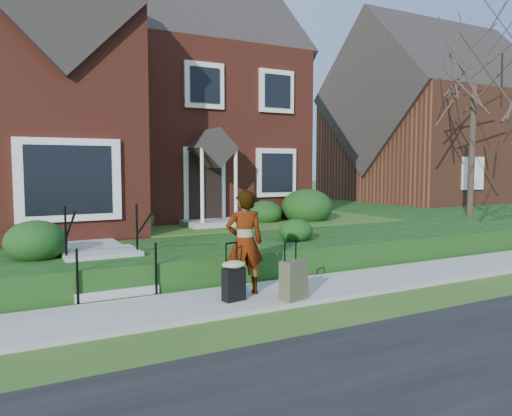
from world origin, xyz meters
TOP-DOWN VIEW (x-y plane):
  - ground at (0.00, 0.00)m, footprint 120.00×120.00m
  - sidewalk at (0.00, 0.00)m, footprint 60.00×1.60m
  - terrace at (4.00, 10.90)m, footprint 44.00×20.00m
  - walkway at (-2.50, 5.00)m, footprint 1.20×6.00m
  - main_house at (-0.21, 9.61)m, footprint 10.40×10.20m
  - neighbour_house at (16.00, 11.00)m, footprint 9.40×8.00m
  - front_steps at (-2.50, 1.84)m, footprint 1.40×2.02m
  - foundation_shrubs at (0.82, 4.74)m, footprint 9.91×4.38m
  - woman at (-0.48, 0.14)m, footprint 0.75×0.59m
  - suitcase_black at (-0.85, -0.18)m, footprint 0.45×0.39m
  - suitcase_olive at (0.06, -0.59)m, footprint 0.51×0.37m
  - tree_gap at (9.98, 3.86)m, footprint 4.84×4.84m

SIDE VIEW (x-z plane):
  - ground at x=0.00m, z-range 0.00..0.00m
  - sidewalk at x=0.00m, z-range 0.00..0.08m
  - terrace at x=4.00m, z-range 0.00..0.60m
  - suitcase_olive at x=0.06m, z-range -0.08..0.90m
  - suitcase_black at x=-0.85m, z-range -0.03..0.94m
  - front_steps at x=-2.50m, z-range -0.28..1.22m
  - walkway at x=-2.50m, z-range 0.60..0.66m
  - woman at x=-0.48m, z-range 0.08..1.89m
  - foundation_shrubs at x=0.82m, z-range 0.50..1.61m
  - neighbour_house at x=16.00m, z-range 0.65..9.85m
  - main_house at x=-0.21m, z-range 0.56..9.96m
  - tree_gap at x=9.98m, z-range 1.98..8.89m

